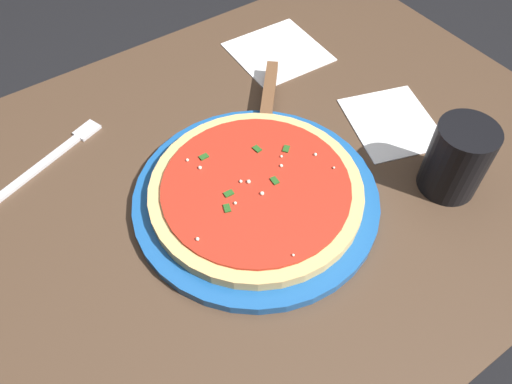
% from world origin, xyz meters
% --- Properties ---
extents(ground_plane, '(5.00, 5.00, 0.00)m').
position_xyz_m(ground_plane, '(0.00, 0.00, 0.00)').
color(ground_plane, black).
extents(restaurant_table, '(1.04, 0.72, 0.76)m').
position_xyz_m(restaurant_table, '(0.00, 0.00, 0.61)').
color(restaurant_table, black).
rests_on(restaurant_table, ground_plane).
extents(serving_plate, '(0.32, 0.32, 0.01)m').
position_xyz_m(serving_plate, '(-0.01, 0.04, 0.77)').
color(serving_plate, '#195199').
rests_on(serving_plate, restaurant_table).
extents(pizza, '(0.28, 0.28, 0.02)m').
position_xyz_m(pizza, '(-0.01, 0.04, 0.79)').
color(pizza, '#DBB26B').
rests_on(pizza, serving_plate).
extents(pizza_server, '(0.18, 0.20, 0.01)m').
position_xyz_m(pizza_server, '(-0.12, -0.08, 0.78)').
color(pizza_server, silver).
rests_on(pizza_server, serving_plate).
extents(cup_tall_drink, '(0.08, 0.08, 0.10)m').
position_xyz_m(cup_tall_drink, '(-0.24, 0.16, 0.81)').
color(cup_tall_drink, black).
rests_on(cup_tall_drink, restaurant_table).
extents(napkin_folded_right, '(0.16, 0.17, 0.00)m').
position_xyz_m(napkin_folded_right, '(-0.27, 0.04, 0.76)').
color(napkin_folded_right, white).
rests_on(napkin_folded_right, restaurant_table).
extents(napkin_loose_left, '(0.15, 0.15, 0.00)m').
position_xyz_m(napkin_loose_left, '(-0.23, -0.20, 0.76)').
color(napkin_loose_left, white).
rests_on(napkin_loose_left, restaurant_table).
extents(fork, '(0.18, 0.08, 0.00)m').
position_xyz_m(fork, '(0.18, -0.19, 0.77)').
color(fork, silver).
rests_on(fork, restaurant_table).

